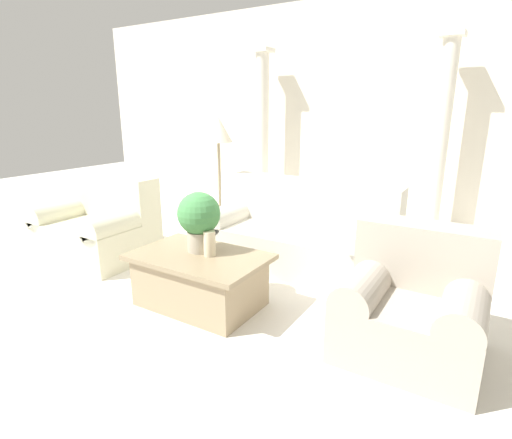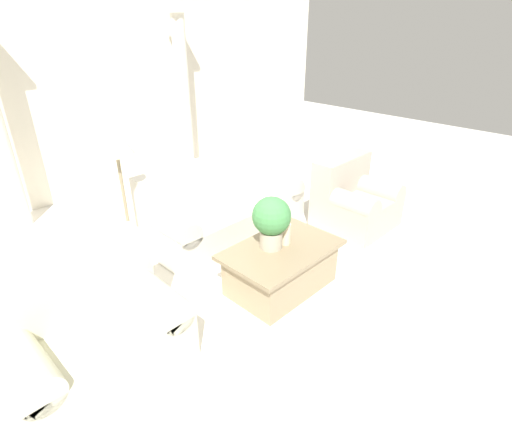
{
  "view_description": "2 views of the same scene",
  "coord_description": "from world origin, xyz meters",
  "px_view_note": "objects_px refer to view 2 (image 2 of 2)",
  "views": [
    {
      "loc": [
        2.16,
        -2.92,
        1.64
      ],
      "look_at": [
        0.36,
        -0.0,
        0.68
      ],
      "focal_mm": 28.0,
      "sensor_mm": 36.0,
      "label": 1
    },
    {
      "loc": [
        -2.37,
        -2.62,
        2.42
      ],
      "look_at": [
        0.25,
        -0.04,
        0.54
      ],
      "focal_mm": 28.0,
      "sensor_mm": 36.0,
      "label": 2
    }
  ],
  "objects_px": {
    "sofa_long": "(222,207)",
    "coffee_table": "(281,267)",
    "potted_plant": "(271,219)",
    "armchair": "(353,199)",
    "loveseat": "(89,329)",
    "floor_lamp": "(117,152)"
  },
  "relations": [
    {
      "from": "loveseat",
      "to": "floor_lamp",
      "type": "distance_m",
      "value": 1.67
    },
    {
      "from": "coffee_table",
      "to": "potted_plant",
      "type": "distance_m",
      "value": 0.53
    },
    {
      "from": "sofa_long",
      "to": "potted_plant",
      "type": "bearing_deg",
      "value": -108.89
    },
    {
      "from": "armchair",
      "to": "potted_plant",
      "type": "bearing_deg",
      "value": -174.55
    },
    {
      "from": "loveseat",
      "to": "coffee_table",
      "type": "relative_size",
      "value": 1.1
    },
    {
      "from": "sofa_long",
      "to": "potted_plant",
      "type": "distance_m",
      "value": 1.3
    },
    {
      "from": "coffee_table",
      "to": "potted_plant",
      "type": "height_order",
      "value": "potted_plant"
    },
    {
      "from": "loveseat",
      "to": "armchair",
      "type": "bearing_deg",
      "value": -1.78
    },
    {
      "from": "coffee_table",
      "to": "armchair",
      "type": "height_order",
      "value": "armchair"
    },
    {
      "from": "coffee_table",
      "to": "floor_lamp",
      "type": "bearing_deg",
      "value": 120.26
    },
    {
      "from": "potted_plant",
      "to": "armchair",
      "type": "height_order",
      "value": "potted_plant"
    },
    {
      "from": "floor_lamp",
      "to": "potted_plant",
      "type": "bearing_deg",
      "value": -59.97
    },
    {
      "from": "sofa_long",
      "to": "potted_plant",
      "type": "xyz_separation_m",
      "value": [
        -0.4,
        -1.17,
        0.4
      ]
    },
    {
      "from": "sofa_long",
      "to": "potted_plant",
      "type": "relative_size",
      "value": 3.78
    },
    {
      "from": "loveseat",
      "to": "potted_plant",
      "type": "relative_size",
      "value": 2.41
    },
    {
      "from": "sofa_long",
      "to": "floor_lamp",
      "type": "height_order",
      "value": "floor_lamp"
    },
    {
      "from": "floor_lamp",
      "to": "armchair",
      "type": "bearing_deg",
      "value": -24.79
    },
    {
      "from": "floor_lamp",
      "to": "armchair",
      "type": "relative_size",
      "value": 1.72
    },
    {
      "from": "sofa_long",
      "to": "coffee_table",
      "type": "height_order",
      "value": "sofa_long"
    },
    {
      "from": "potted_plant",
      "to": "armchair",
      "type": "bearing_deg",
      "value": 5.45
    },
    {
      "from": "coffee_table",
      "to": "potted_plant",
      "type": "bearing_deg",
      "value": 123.64
    },
    {
      "from": "coffee_table",
      "to": "sofa_long",
      "type": "bearing_deg",
      "value": 74.71
    }
  ]
}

